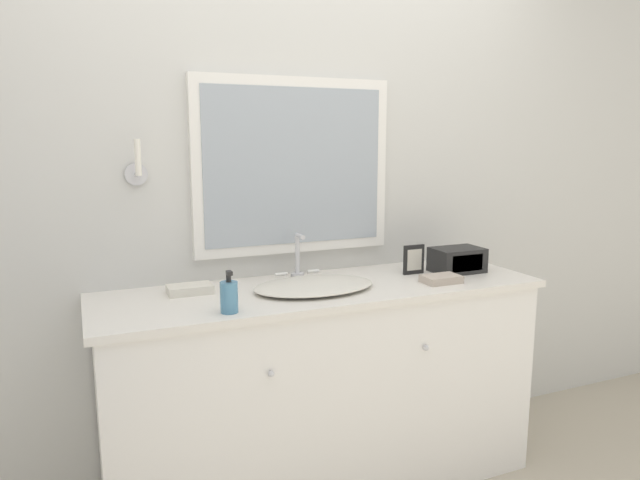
{
  "coord_description": "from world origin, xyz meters",
  "views": [
    {
      "loc": [
        -0.93,
        -1.81,
        1.51
      ],
      "look_at": [
        -0.02,
        0.31,
        1.1
      ],
      "focal_mm": 32.0,
      "sensor_mm": 36.0,
      "label": 1
    }
  ],
  "objects": [
    {
      "name": "soap_bottle",
      "position": [
        -0.45,
        0.11,
        0.96
      ],
      "size": [
        0.06,
        0.06,
        0.15
      ],
      "color": "teal",
      "rests_on": "vanity_counter"
    },
    {
      "name": "wall_back",
      "position": [
        -0.0,
        0.63,
        1.28
      ],
      "size": [
        8.0,
        0.18,
        2.55
      ],
      "color": "silver",
      "rests_on": "ground_plane"
    },
    {
      "name": "appliance_box",
      "position": [
        0.68,
        0.32,
        0.96
      ],
      "size": [
        0.23,
        0.16,
        0.11
      ],
      "color": "black",
      "rests_on": "vanity_counter"
    },
    {
      "name": "sink_basin",
      "position": [
        -0.06,
        0.29,
        0.92
      ],
      "size": [
        0.51,
        0.39,
        0.21
      ],
      "color": "silver",
      "rests_on": "vanity_counter"
    },
    {
      "name": "hand_towel_near_sink",
      "position": [
        0.49,
        0.17,
        0.92
      ],
      "size": [
        0.16,
        0.11,
        0.03
      ],
      "color": "#B7A899",
      "rests_on": "vanity_counter"
    },
    {
      "name": "hand_towel_far_corner",
      "position": [
        -0.54,
        0.43,
        0.92
      ],
      "size": [
        0.18,
        0.11,
        0.03
      ],
      "color": "silver",
      "rests_on": "vanity_counter"
    },
    {
      "name": "vanity_counter",
      "position": [
        0.0,
        0.31,
        0.45
      ],
      "size": [
        1.88,
        0.58,
        0.9
      ],
      "color": "white",
      "rests_on": "ground_plane"
    },
    {
      "name": "picture_frame",
      "position": [
        0.47,
        0.36,
        0.97
      ],
      "size": [
        0.1,
        0.01,
        0.14
      ],
      "color": "black",
      "rests_on": "vanity_counter"
    }
  ]
}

